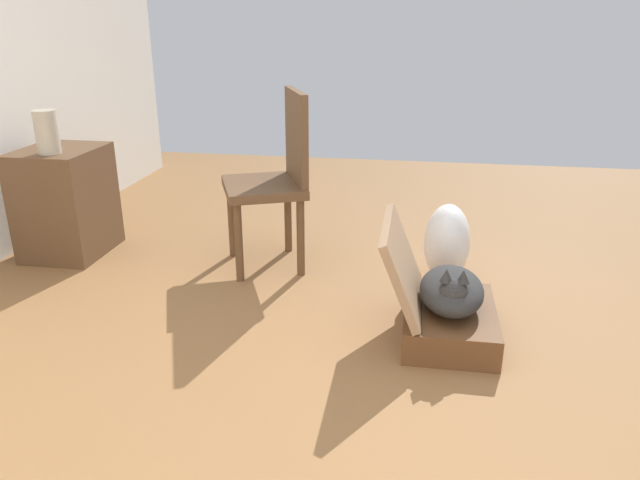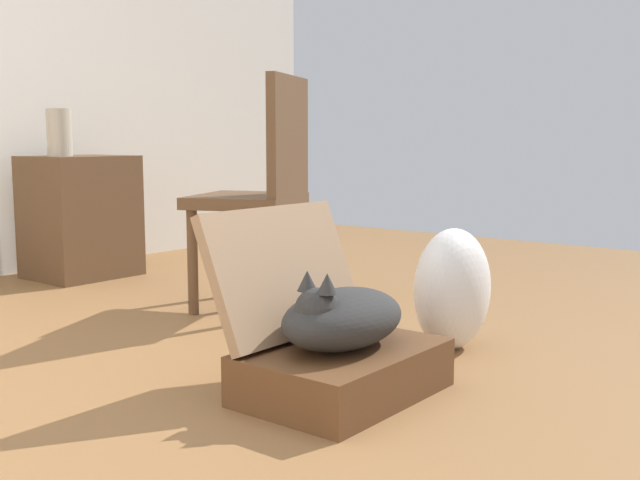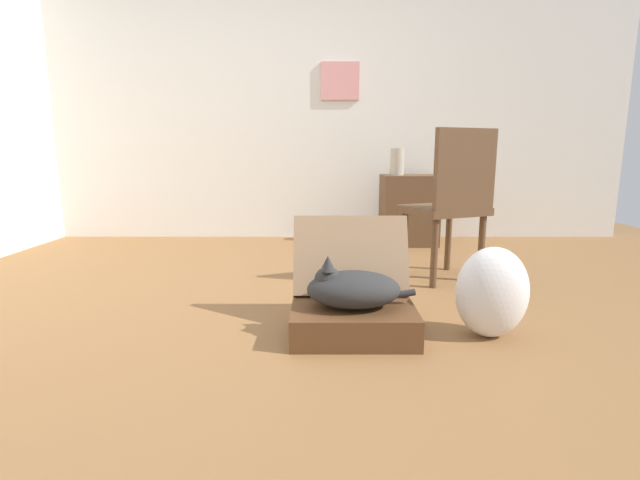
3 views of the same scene
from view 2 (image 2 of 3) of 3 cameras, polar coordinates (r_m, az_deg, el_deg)
The scene contains 8 objects.
ground_plane at distance 2.27m, azimuth -12.09°, elevation -11.52°, with size 7.68×7.68×0.00m, color olive.
suitcase_base at distance 2.24m, azimuth 1.71°, elevation -9.71°, with size 0.57×0.41×0.14m, color brown.
suitcase_lid at distance 2.31m, azimuth -2.67°, elevation -2.39°, with size 0.57×0.41×0.04m, color #9B7756.
cat at distance 2.19m, azimuth 1.55°, elevation -5.74°, with size 0.51×0.28×0.24m.
plastic_bag_white at distance 2.73m, azimuth 9.78°, elevation -3.60°, with size 0.33×0.24×0.43m, color white.
side_table at distance 4.27m, azimuth -17.33°, elevation 1.67°, with size 0.50×0.43×0.64m, color brown.
vase_tall at distance 4.15m, azimuth -18.76°, elevation 7.55°, with size 0.13×0.13×0.24m, color #B7AD99.
chair at distance 3.29m, azimuth -4.25°, elevation 4.15°, with size 0.60×0.57×0.99m.
Camera 2 is at (-1.35, -1.67, 0.74)m, focal length 43.19 mm.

